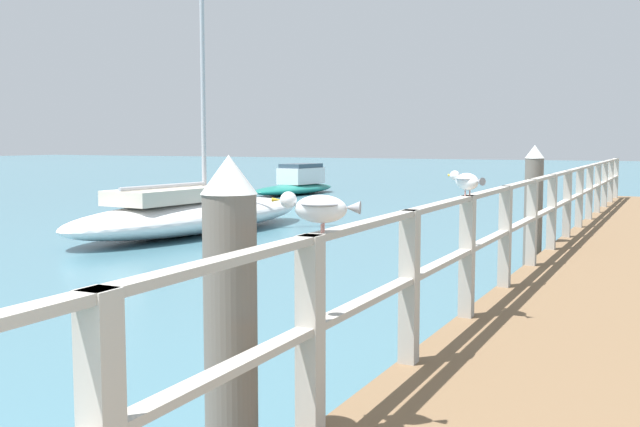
{
  "coord_description": "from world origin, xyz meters",
  "views": [
    {
      "loc": [
        0.37,
        0.48,
        2.02
      ],
      "look_at": [
        -3.61,
        8.68,
        1.14
      ],
      "focal_mm": 42.37,
      "sensor_mm": 36.0,
      "label": 1
    }
  ],
  "objects_px": {
    "dock_piling_far": "(533,208)",
    "seagull_background": "(466,181)",
    "dock_piling_near": "(231,340)",
    "seagull_foreground": "(319,207)",
    "boat_1": "(192,214)",
    "boat_2": "(296,184)"
  },
  "relations": [
    {
      "from": "dock_piling_near",
      "to": "seagull_foreground",
      "type": "height_order",
      "value": "dock_piling_near"
    },
    {
      "from": "dock_piling_far",
      "to": "seagull_foreground",
      "type": "height_order",
      "value": "dock_piling_far"
    },
    {
      "from": "seagull_background",
      "to": "seagull_foreground",
      "type": "bearing_deg",
      "value": -142.93
    },
    {
      "from": "dock_piling_far",
      "to": "seagull_background",
      "type": "relative_size",
      "value": 4.79
    },
    {
      "from": "dock_piling_far",
      "to": "seagull_background",
      "type": "xyz_separation_m",
      "value": [
        0.37,
        -5.38,
        0.69
      ]
    },
    {
      "from": "dock_piling_far",
      "to": "seagull_foreground",
      "type": "relative_size",
      "value": 4.14
    },
    {
      "from": "dock_piling_near",
      "to": "dock_piling_far",
      "type": "distance_m",
      "value": 8.62
    },
    {
      "from": "seagull_foreground",
      "to": "boat_2",
      "type": "height_order",
      "value": "seagull_foreground"
    },
    {
      "from": "seagull_background",
      "to": "boat_1",
      "type": "xyz_separation_m",
      "value": [
        -7.95,
        7.03,
        -1.25
      ]
    },
    {
      "from": "dock_piling_near",
      "to": "boat_2",
      "type": "xyz_separation_m",
      "value": [
        -11.13,
        21.95,
        -0.61
      ]
    },
    {
      "from": "seagull_foreground",
      "to": "boat_1",
      "type": "relative_size",
      "value": 0.06
    },
    {
      "from": "dock_piling_near",
      "to": "dock_piling_far",
      "type": "xyz_separation_m",
      "value": [
        0.0,
        8.62,
        0.0
      ]
    },
    {
      "from": "dock_piling_near",
      "to": "boat_1",
      "type": "height_order",
      "value": "boat_1"
    },
    {
      "from": "dock_piling_far",
      "to": "dock_piling_near",
      "type": "bearing_deg",
      "value": -90.0
    },
    {
      "from": "dock_piling_near",
      "to": "boat_2",
      "type": "distance_m",
      "value": 24.62
    },
    {
      "from": "seagull_background",
      "to": "boat_1",
      "type": "relative_size",
      "value": 0.06
    },
    {
      "from": "dock_piling_near",
      "to": "dock_piling_far",
      "type": "bearing_deg",
      "value": 90.0
    },
    {
      "from": "boat_1",
      "to": "dock_piling_far",
      "type": "bearing_deg",
      "value": -6.42
    },
    {
      "from": "dock_piling_far",
      "to": "seagull_foreground",
      "type": "distance_m",
      "value": 8.36
    },
    {
      "from": "dock_piling_far",
      "to": "seagull_background",
      "type": "height_order",
      "value": "dock_piling_far"
    },
    {
      "from": "boat_1",
      "to": "boat_2",
      "type": "xyz_separation_m",
      "value": [
        -3.55,
        11.69,
        -0.05
      ]
    },
    {
      "from": "seagull_foreground",
      "to": "boat_1",
      "type": "height_order",
      "value": "boat_1"
    }
  ]
}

